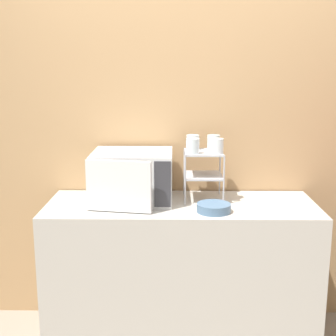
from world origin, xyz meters
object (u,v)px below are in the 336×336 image
(microwave, at_px, (132,177))
(glass_back_right, at_px, (214,142))
(glass_front_left, at_px, (193,146))
(dish_rack, at_px, (203,165))
(bowl, at_px, (214,208))
(glass_back_left, at_px, (193,142))
(glass_front_right, at_px, (217,146))

(microwave, height_order, glass_back_right, glass_back_right)
(glass_front_left, bearing_deg, glass_back_right, 47.53)
(dish_rack, relative_size, bowl, 1.57)
(microwave, relative_size, dish_rack, 1.64)
(glass_back_right, distance_m, bowl, 0.48)
(microwave, height_order, glass_back_left, glass_back_left)
(glass_front_left, distance_m, glass_front_right, 0.15)
(glass_front_right, xyz_separation_m, glass_back_left, (-0.14, 0.15, 0.00))
(microwave, xyz_separation_m, glass_front_left, (0.37, -0.03, 0.20))
(microwave, distance_m, dish_rack, 0.45)
(dish_rack, height_order, glass_front_right, glass_front_right)
(dish_rack, bearing_deg, glass_back_left, 129.29)
(microwave, bearing_deg, dish_rack, 5.19)
(glass_front_left, bearing_deg, dish_rack, 46.49)
(glass_back_right, relative_size, glass_front_right, 1.00)
(glass_back_right, distance_m, glass_back_left, 0.13)
(dish_rack, distance_m, glass_front_right, 0.17)
(microwave, bearing_deg, glass_back_left, 17.43)
(bowl, bearing_deg, dish_rack, 99.94)
(glass_front_left, height_order, glass_front_right, same)
(glass_front_left, height_order, glass_back_right, same)
(dish_rack, relative_size, glass_back_right, 3.34)
(glass_back_left, relative_size, bowl, 0.47)
(glass_back_right, height_order, glass_front_right, same)
(microwave, xyz_separation_m, glass_front_right, (0.52, -0.03, 0.20))
(glass_front_right, relative_size, glass_back_left, 1.00)
(glass_back_right, bearing_deg, microwave, -167.17)
(dish_rack, bearing_deg, glass_back_right, 48.59)
(microwave, distance_m, glass_front_left, 0.42)
(bowl, bearing_deg, glass_back_left, 107.85)
(glass_front_right, relative_size, bowl, 0.47)
(glass_front_left, xyz_separation_m, glass_back_left, (0.01, 0.15, 0.00))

